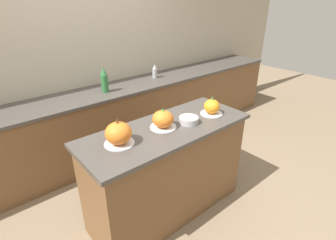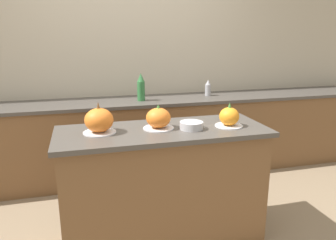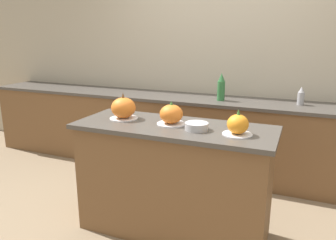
# 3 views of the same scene
# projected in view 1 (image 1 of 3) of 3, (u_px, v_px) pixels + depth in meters

# --- Properties ---
(ground_plane) EXTENTS (12.00, 12.00, 0.00)m
(ground_plane) POSITION_uv_depth(u_px,v_px,m) (167.00, 208.00, 2.61)
(ground_plane) COLOR #847056
(wall_back) EXTENTS (8.00, 0.06, 2.50)m
(wall_back) POSITION_uv_depth(u_px,v_px,m) (83.00, 56.00, 3.17)
(wall_back) COLOR #B2A893
(wall_back) RESTS_ON ground_plane
(kitchen_island) EXTENTS (1.54, 0.60, 0.91)m
(kitchen_island) POSITION_uv_depth(u_px,v_px,m) (167.00, 171.00, 2.42)
(kitchen_island) COLOR brown
(kitchen_island) RESTS_ON ground_plane
(back_counter) EXTENTS (6.00, 0.60, 0.88)m
(back_counter) POSITION_uv_depth(u_px,v_px,m) (103.00, 125.00, 3.30)
(back_counter) COLOR brown
(back_counter) RESTS_ON ground_plane
(pumpkin_cake_left) EXTENTS (0.23, 0.23, 0.22)m
(pumpkin_cake_left) POSITION_uv_depth(u_px,v_px,m) (118.00, 134.00, 1.94)
(pumpkin_cake_left) COLOR silver
(pumpkin_cake_left) RESTS_ON kitchen_island
(pumpkin_cake_center) EXTENTS (0.22, 0.22, 0.18)m
(pumpkin_cake_center) POSITION_uv_depth(u_px,v_px,m) (163.00, 119.00, 2.19)
(pumpkin_cake_center) COLOR silver
(pumpkin_cake_center) RESTS_ON kitchen_island
(pumpkin_cake_right) EXTENTS (0.21, 0.21, 0.18)m
(pumpkin_cake_right) POSITION_uv_depth(u_px,v_px,m) (212.00, 107.00, 2.44)
(pumpkin_cake_right) COLOR silver
(pumpkin_cake_right) RESTS_ON kitchen_island
(bottle_tall) EXTENTS (0.08, 0.08, 0.30)m
(bottle_tall) POSITION_uv_depth(u_px,v_px,m) (104.00, 80.00, 3.05)
(bottle_tall) COLOR #2D6B38
(bottle_tall) RESTS_ON back_counter
(bottle_short) EXTENTS (0.07, 0.07, 0.19)m
(bottle_short) POSITION_uv_depth(u_px,v_px,m) (155.00, 72.00, 3.60)
(bottle_short) COLOR #99999E
(bottle_short) RESTS_ON back_counter
(mixing_bowl) EXTENTS (0.17, 0.17, 0.05)m
(mixing_bowl) POSITION_uv_depth(u_px,v_px,m) (189.00, 120.00, 2.29)
(mixing_bowl) COLOR #ADADB2
(mixing_bowl) RESTS_ON kitchen_island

